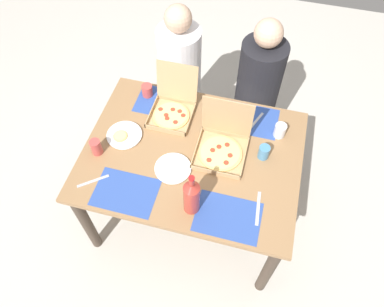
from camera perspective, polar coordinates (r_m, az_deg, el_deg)
name	(u,v)px	position (r m, az deg, el deg)	size (l,w,h in m)	color
ground_plane	(192,208)	(2.93, 0.00, -8.44)	(6.00, 6.00, 0.00)	beige
dining_table	(192,164)	(2.37, 0.00, -1.56)	(1.33, 1.02, 0.76)	#3F3328
placemat_near_left	(126,192)	(2.17, -10.17, -5.88)	(0.36, 0.26, 0.00)	#2D4C9E
placemat_near_right	(228,217)	(2.07, 5.53, -9.66)	(0.36, 0.26, 0.00)	#2D4C9E
placemat_far_left	(163,102)	(2.55, -4.48, 7.87)	(0.36, 0.26, 0.00)	#2D4C9E
placemat_far_right	(250,120)	(2.47, 8.91, 5.18)	(0.36, 0.26, 0.00)	#2D4C9E
pizza_box_corner_right	(172,108)	(2.44, -3.02, 6.96)	(0.27, 0.32, 0.30)	tan
pizza_box_center	(222,145)	(2.25, 4.60, 1.29)	(0.30, 0.31, 0.34)	tan
plate_far_right	(124,135)	(2.38, -10.41, 2.76)	(0.22, 0.22, 0.03)	white
plate_far_left	(173,169)	(2.21, -2.95, -2.33)	(0.22, 0.22, 0.02)	white
soda_bottle	(192,196)	(1.97, -0.06, -6.58)	(0.09, 0.09, 0.32)	#B2382D
cup_clear_right	(147,90)	(2.57, -6.90, 9.59)	(0.07, 0.07, 0.09)	#BF4742
cup_red	(264,152)	(2.27, 10.98, 0.22)	(0.07, 0.07, 0.09)	teal
cup_spare	(96,147)	(2.31, -14.51, 0.97)	(0.07, 0.07, 0.11)	#BF4742
cup_clear_left	(280,130)	(2.39, 13.36, 3.46)	(0.07, 0.07, 0.09)	silver
condiment_bowl	(216,108)	(2.48, 3.78, 6.95)	(0.09, 0.09, 0.04)	white
knife_by_near_right	(258,208)	(2.12, 10.12, -8.28)	(0.21, 0.02, 0.01)	#B7B7BC
fork_by_near_left	(93,181)	(2.24, -14.95, -4.12)	(0.19, 0.02, 0.01)	#B7B7BC
fork_by_far_right	(255,122)	(2.46, 9.71, 4.79)	(0.19, 0.02, 0.01)	#B7B7BC
diner_left_seat	(180,82)	(2.96, -1.81, 10.86)	(0.32, 0.32, 1.23)	white
diner_right_seat	(256,97)	(2.89, 9.76, 8.60)	(0.32, 0.32, 1.23)	black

